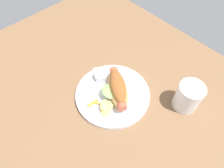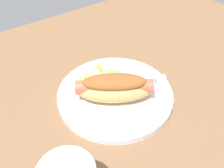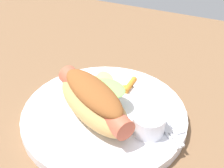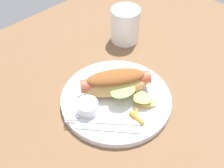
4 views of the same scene
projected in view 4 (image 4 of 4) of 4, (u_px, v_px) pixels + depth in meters
The scene contains 9 objects.
ground_plane at pixel (111, 102), 66.53cm from camera, with size 120.00×90.00×1.80cm, color brown.
plate at pixel (116, 99), 64.91cm from camera, with size 25.95×25.95×1.60cm, color white.
hot_dog at pixel (115, 82), 63.53cm from camera, with size 16.95×14.15×6.03cm.
sauce_ramekin at pixel (88, 108), 60.16cm from camera, with size 4.73×4.73×2.94cm, color white.
fork at pixel (104, 121), 59.13cm from camera, with size 12.02×13.05×0.40cm.
knife at pixel (109, 128), 57.84cm from camera, with size 14.66×1.40×0.36cm, color silver.
chips_pile at pixel (144, 100), 62.20cm from camera, with size 6.00×5.69×2.32cm.
carrot_garnish at pixel (136, 117), 59.64cm from camera, with size 2.61×4.05×0.98cm.
drinking_cup at pixel (125, 25), 79.09cm from camera, with size 8.29×8.29×10.11cm, color white.
Camera 4 is at (-30.15, -31.21, 49.71)cm, focal length 43.99 mm.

